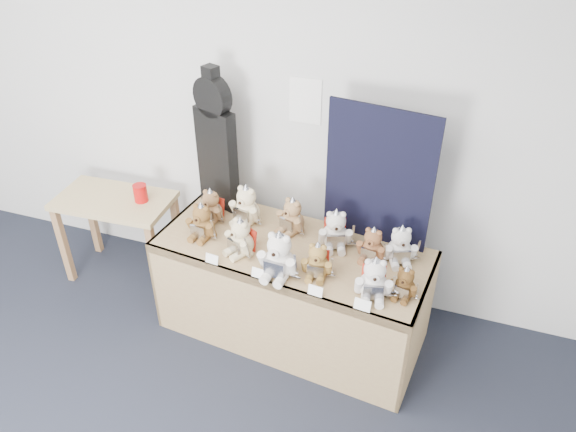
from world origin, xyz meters
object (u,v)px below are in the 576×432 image
(teddy_front_right, at_px, (317,261))
(teddy_back_right, at_px, (372,246))
(teddy_back_centre_left, at_px, (292,217))
(teddy_back_centre_right, at_px, (336,231))
(red_cup, at_px, (140,193))
(teddy_front_end, at_px, (404,284))
(display_table, at_px, (287,274))
(teddy_back_end, at_px, (400,247))
(teddy_front_far_right, at_px, (374,280))
(teddy_front_left, at_px, (240,238))
(side_table, at_px, (116,213))
(guitar_case, at_px, (216,141))
(teddy_back_far_left, at_px, (211,207))
(teddy_front_far_left, at_px, (202,223))
(teddy_front_centre, at_px, (279,257))
(teddy_back_left, at_px, (246,206))

(teddy_front_right, relative_size, teddy_back_right, 1.02)
(teddy_back_centre_left, xyz_separation_m, teddy_back_centre_right, (0.31, -0.07, 0.01))
(red_cup, bearing_deg, teddy_front_end, -12.10)
(display_table, distance_m, teddy_back_right, 0.57)
(teddy_back_right, bearing_deg, teddy_back_end, 20.85)
(teddy_front_far_right, relative_size, teddy_back_right, 1.16)
(teddy_front_left, xyz_separation_m, teddy_back_right, (0.77, 0.20, -0.01))
(side_table, height_order, teddy_back_right, teddy_back_right)
(teddy_back_right, bearing_deg, guitar_case, 175.86)
(teddy_front_left, xyz_separation_m, teddy_back_far_left, (-0.32, 0.26, -0.01))
(side_table, xyz_separation_m, teddy_back_far_left, (0.81, -0.05, 0.25))
(side_table, distance_m, teddy_front_far_right, 2.05)
(teddy_front_far_left, relative_size, teddy_front_end, 1.23)
(red_cup, height_order, teddy_front_right, teddy_front_right)
(display_table, xyz_separation_m, teddy_back_far_left, (-0.60, 0.18, 0.26))
(guitar_case, height_order, teddy_front_far_right, guitar_case)
(red_cup, xyz_separation_m, teddy_front_far_left, (0.63, -0.28, 0.07))
(teddy_front_end, bearing_deg, red_cup, 177.16)
(teddy_front_left, xyz_separation_m, teddy_back_centre_left, (0.22, 0.32, -0.00))
(teddy_back_centre_left, xyz_separation_m, teddy_back_far_left, (-0.54, -0.06, -0.01))
(display_table, relative_size, guitar_case, 1.81)
(teddy_front_left, bearing_deg, teddy_back_centre_left, 83.81)
(teddy_front_left, bearing_deg, teddy_front_end, 24.45)
(teddy_front_right, bearing_deg, teddy_front_end, -7.21)
(teddy_front_right, bearing_deg, teddy_back_end, 28.08)
(teddy_front_far_right, distance_m, teddy_back_centre_left, 0.77)
(teddy_front_end, distance_m, teddy_back_centre_left, 0.88)
(display_table, distance_m, teddy_front_centre, 0.35)
(teddy_front_left, height_order, teddy_back_centre_left, teddy_front_left)
(teddy_front_far_right, bearing_deg, teddy_front_end, 8.19)
(red_cup, relative_size, teddy_back_right, 0.52)
(teddy_front_far_right, bearing_deg, teddy_back_far_left, 150.55)
(teddy_back_far_left, bearing_deg, teddy_front_left, -30.07)
(teddy_front_right, xyz_separation_m, teddy_back_end, (0.43, 0.29, 0.01))
(red_cup, height_order, teddy_front_end, teddy_front_end)
(teddy_front_end, relative_size, teddy_back_end, 0.80)
(red_cup, bearing_deg, teddy_back_far_left, -8.41)
(guitar_case, xyz_separation_m, teddy_back_right, (1.13, -0.27, -0.38))
(teddy_back_left, bearing_deg, teddy_front_end, -6.74)
(guitar_case, distance_m, teddy_back_centre_left, 0.70)
(side_table, xyz_separation_m, red_cup, (0.21, 0.04, 0.19))
(teddy_front_right, distance_m, teddy_back_far_left, 0.88)
(guitar_case, bearing_deg, teddy_front_end, -1.04)
(teddy_front_far_left, relative_size, teddy_front_right, 1.07)
(display_table, xyz_separation_m, teddy_front_right, (0.23, -0.13, 0.25))
(teddy_front_far_right, xyz_separation_m, teddy_back_far_left, (-1.17, 0.38, -0.01))
(side_table, relative_size, teddy_back_end, 3.10)
(side_table, height_order, teddy_front_far_right, teddy_front_far_right)
(display_table, distance_m, red_cup, 1.25)
(display_table, distance_m, side_table, 1.43)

